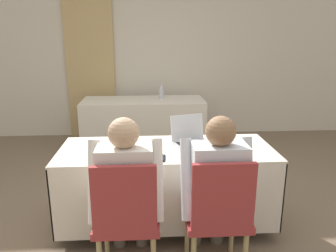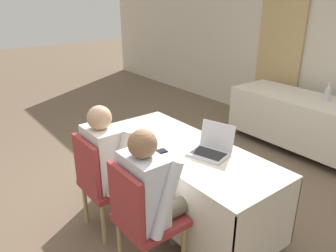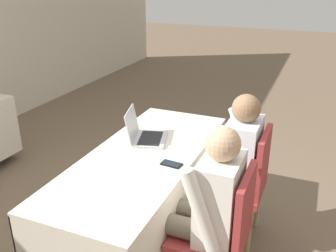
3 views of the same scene
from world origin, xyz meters
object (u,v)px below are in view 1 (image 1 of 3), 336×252
at_px(water_bottle, 161,92).
at_px(chair_near_left, 126,215).
at_px(person_checkered_shirt, 126,186).
at_px(person_white_shirt, 216,184).
at_px(laptop, 191,139).
at_px(cell_phone, 160,158).
at_px(chair_near_right, 218,212).

xyz_separation_m(water_bottle, chair_near_left, (-0.37, -2.97, -0.33)).
xyz_separation_m(water_bottle, person_checkered_shirt, (-0.37, -2.87, -0.17)).
bearing_deg(person_checkered_shirt, chair_near_left, 90.00).
bearing_deg(person_white_shirt, laptop, -82.60).
bearing_deg(cell_phone, person_white_shirt, -35.76).
xyz_separation_m(laptop, chair_near_right, (0.09, -0.76, -0.28)).
bearing_deg(chair_near_left, cell_phone, -119.95).
distance_m(person_checkered_shirt, person_white_shirt, 0.62).
bearing_deg(person_white_shirt, chair_near_left, 9.46).
bearing_deg(laptop, cell_phone, -146.70).
height_order(cell_phone, chair_near_left, chair_near_left).
bearing_deg(water_bottle, chair_near_left, -97.07).
xyz_separation_m(cell_phone, person_checkered_shirt, (-0.25, -0.32, -0.08)).
height_order(chair_near_left, person_white_shirt, person_white_shirt).
distance_m(laptop, chair_near_left, 0.97).
bearing_deg(chair_near_right, person_white_shirt, -90.00).
bearing_deg(person_white_shirt, person_checkered_shirt, 0.00).
distance_m(water_bottle, chair_near_left, 3.01).
distance_m(laptop, water_bottle, 2.21).
relative_size(person_checkered_shirt, person_white_shirt, 1.00).
relative_size(water_bottle, chair_near_left, 0.25).
xyz_separation_m(chair_near_right, person_checkered_shirt, (-0.62, 0.10, 0.16)).
distance_m(water_bottle, person_white_shirt, 2.88).
xyz_separation_m(chair_near_left, chair_near_right, (0.62, 0.00, 0.00)).
bearing_deg(water_bottle, person_white_shirt, -85.00).
xyz_separation_m(cell_phone, person_white_shirt, (0.37, -0.32, -0.08)).
xyz_separation_m(cell_phone, water_bottle, (0.12, 2.54, 0.10)).
height_order(laptop, chair_near_right, laptop).
bearing_deg(chair_near_left, chair_near_right, -180.00).
xyz_separation_m(chair_near_left, person_checkered_shirt, (0.00, 0.10, 0.16)).
bearing_deg(laptop, person_checkered_shirt, -145.10).
distance_m(water_bottle, person_checkered_shirt, 2.89).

